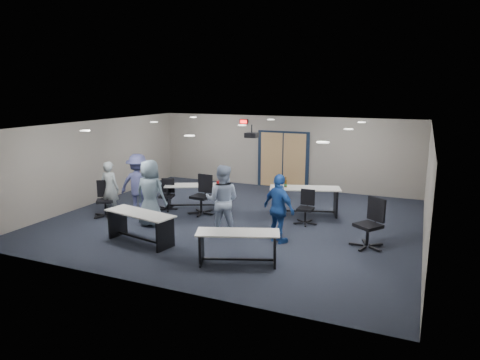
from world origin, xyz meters
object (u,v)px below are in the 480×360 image
at_px(table_front_right, 238,242).
at_px(table_back_left, 195,192).
at_px(chair_loose_left, 105,199).
at_px(person_back, 138,184).
at_px(person_lightblue, 222,200).
at_px(person_plaid, 150,193).
at_px(chair_loose_right, 368,224).
at_px(chair_back_a, 167,195).
at_px(person_gray, 110,189).
at_px(person_navy, 279,209).
at_px(chair_back_b, 201,195).
at_px(table_back_right, 304,196).
at_px(chair_back_d, 305,207).
at_px(table_front_left, 140,222).

distance_m(table_front_right, table_back_left, 4.59).
relative_size(table_front_right, chair_loose_left, 1.76).
bearing_deg(person_back, person_lightblue, 159.30).
bearing_deg(person_back, person_plaid, 133.32).
bearing_deg(person_plaid, chair_loose_right, -175.70).
distance_m(chair_back_a, person_plaid, 1.61).
bearing_deg(person_gray, person_navy, 175.30).
height_order(chair_back_b, person_back, person_back).
relative_size(table_back_right, chair_loose_right, 1.83).
height_order(table_front_right, chair_back_b, chair_back_b).
bearing_deg(chair_back_b, table_back_right, 26.98).
distance_m(chair_loose_right, person_lightblue, 3.60).
distance_m(table_back_left, chair_loose_left, 2.72).
bearing_deg(chair_back_a, person_gray, -153.47).
height_order(chair_back_d, chair_loose_left, chair_loose_left).
height_order(chair_back_a, person_plaid, person_plaid).
xyz_separation_m(chair_loose_right, person_navy, (-2.05, -0.48, 0.26)).
xyz_separation_m(table_back_left, table_back_right, (3.34, 0.64, 0.06)).
bearing_deg(table_front_right, person_navy, 55.88).
distance_m(table_front_right, person_navy, 1.69).
xyz_separation_m(chair_back_a, chair_back_d, (4.32, 0.31, -0.00)).
bearing_deg(person_plaid, chair_back_a, -74.76).
bearing_deg(table_back_left, chair_back_d, -27.93).
bearing_deg(chair_loose_right, chair_loose_left, -141.48).
bearing_deg(chair_back_d, chair_loose_left, -162.14).
distance_m(chair_back_d, person_navy, 1.73).
distance_m(chair_back_d, person_gray, 5.71).
bearing_deg(person_lightblue, table_front_right, 113.39).
distance_m(chair_back_d, chair_loose_left, 5.81).
height_order(table_back_left, chair_loose_left, chair_loose_left).
bearing_deg(chair_loose_right, person_navy, -131.78).
bearing_deg(chair_loose_left, table_back_left, 7.50).
distance_m(chair_back_b, chair_loose_right, 5.01).
bearing_deg(chair_back_b, person_plaid, -111.68).
bearing_deg(person_navy, table_back_left, -0.04).
height_order(table_back_left, chair_loose_right, chair_loose_right).
bearing_deg(person_plaid, chair_loose_left, -6.35).
height_order(table_front_left, table_back_left, table_back_left).
bearing_deg(table_front_right, chair_loose_left, 141.45).
bearing_deg(person_gray, chair_back_b, -156.42).
bearing_deg(chair_back_b, chair_loose_right, -5.19).
height_order(table_back_left, chair_back_d, chair_back_d).
distance_m(table_back_right, person_navy, 2.54).
relative_size(table_front_left, person_plaid, 1.07).
xyz_separation_m(chair_back_a, person_navy, (4.09, -1.36, 0.37)).
distance_m(table_back_right, person_plaid, 4.48).
bearing_deg(table_front_left, chair_back_b, 96.54).
height_order(table_front_left, chair_back_d, chair_back_d).
relative_size(person_gray, person_back, 0.89).
distance_m(table_front_right, person_gray, 5.22).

